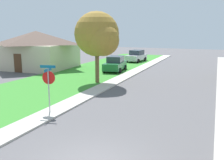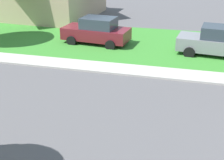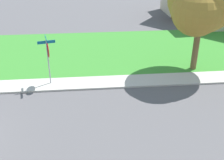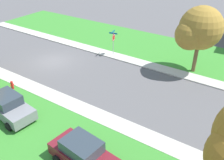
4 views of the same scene
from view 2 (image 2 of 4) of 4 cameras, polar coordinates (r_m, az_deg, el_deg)
name	(u,v)px [view 2 (image 2 of 4)]	position (r m, az deg, el deg)	size (l,w,h in m)	color
sidewalk_east	(64,64)	(16.59, -9.04, 3.07)	(1.40, 56.00, 0.10)	#B7B2A8
lawn_east	(91,40)	(20.76, -4.01, 7.57)	(8.00, 56.00, 0.08)	#38842D
car_maroon_far_down_street	(97,31)	(19.74, -2.92, 9.25)	(2.38, 4.47, 1.76)	maroon
car_grey_behind_trees	(217,41)	(18.49, 19.22, 6.91)	(2.40, 4.48, 1.76)	gray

